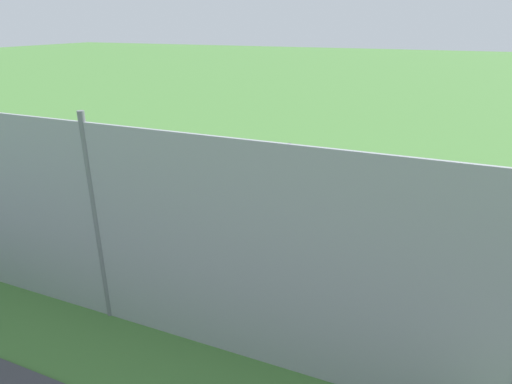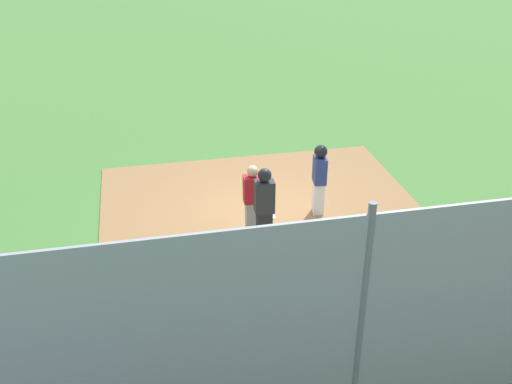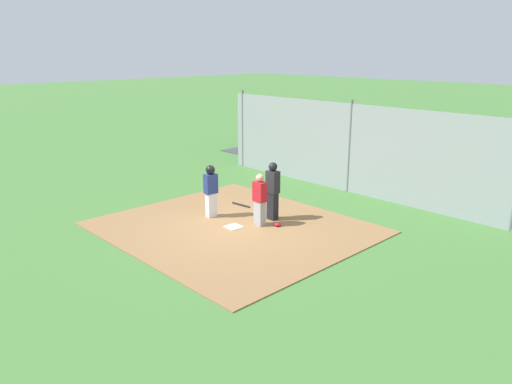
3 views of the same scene
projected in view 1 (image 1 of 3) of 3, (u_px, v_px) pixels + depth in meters
The scene contains 9 objects.
ground_plane at pixel (248, 196), 11.90m from camera, with size 140.00×140.00×0.00m, color #477A38.
dirt_infield at pixel (248, 196), 11.90m from camera, with size 7.20×6.40×0.03m, color olive.
home_plate at pixel (248, 195), 11.89m from camera, with size 0.44×0.44×0.02m, color white.
catcher at pixel (223, 173), 11.16m from camera, with size 0.39×0.27×1.56m.
umpire at pixel (214, 176), 10.53m from camera, with size 0.39×0.27×1.78m.
runner at pixel (288, 170), 11.00m from camera, with size 0.30×0.41×1.63m.
baseball_bat at pixel (275, 225), 10.08m from camera, with size 0.06×0.06×0.75m, color black.
catcher_mask at pixel (204, 201), 11.33m from camera, with size 0.24×0.20×0.12m, color #B21923.
backstop_fence at pixel (98, 226), 6.52m from camera, with size 12.00×0.10×3.35m.
Camera 1 is at (4.47, -10.08, 4.49)m, focal length 30.42 mm.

